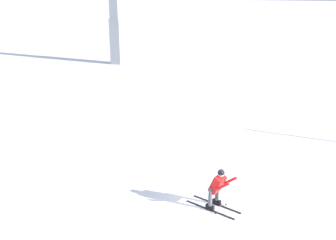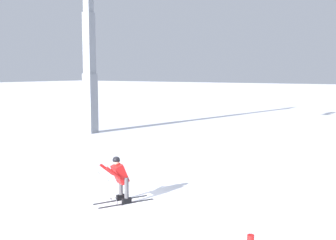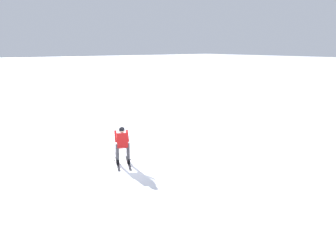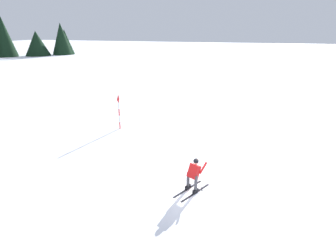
{
  "view_description": "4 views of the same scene",
  "coord_description": "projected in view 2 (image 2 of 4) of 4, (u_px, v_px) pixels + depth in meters",
  "views": [
    {
      "loc": [
        -11.02,
        -0.79,
        6.97
      ],
      "look_at": [
        0.42,
        1.5,
        2.82
      ],
      "focal_mm": 42.76,
      "sensor_mm": 36.0,
      "label": 1
    },
    {
      "loc": [
        8.11,
        -9.72,
        3.91
      ],
      "look_at": [
        0.35,
        2.26,
        2.28
      ],
      "focal_mm": 45.24,
      "sensor_mm": 36.0,
      "label": 2
    },
    {
      "loc": [
        7.1,
        11.58,
        4.53
      ],
      "look_at": [
        -0.04,
        2.47,
        2.11
      ],
      "focal_mm": 38.33,
      "sensor_mm": 36.0,
      "label": 3
    },
    {
      "loc": [
        -1.85,
        9.68,
        6.46
      ],
      "look_at": [
        1.17,
        0.3,
        3.15
      ],
      "focal_mm": 29.13,
      "sensor_mm": 36.0,
      "label": 4
    }
  ],
  "objects": [
    {
      "name": "ground_plane",
      "position": [
        118.0,
        200.0,
        12.93
      ],
      "size": [
        260.0,
        260.0,
        0.0
      ],
      "primitive_type": "plane",
      "color": "white"
    },
    {
      "name": "lift_tower_near",
      "position": [
        89.0,
        54.0,
        26.66
      ],
      "size": [
        0.7,
        2.83,
        11.97
      ],
      "color": "gray",
      "rests_on": "ground_plane"
    },
    {
      "name": "skier_carving_main",
      "position": [
        120.0,
        177.0,
        12.63
      ],
      "size": [
        1.25,
        1.83,
        1.52
      ],
      "color": "black",
      "rests_on": "ground_plane"
    }
  ]
}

